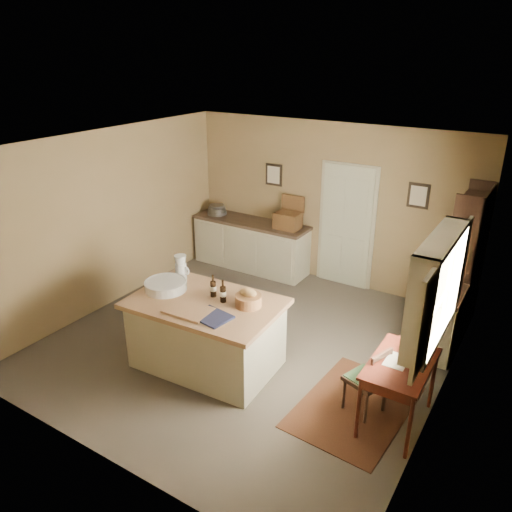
{
  "coord_description": "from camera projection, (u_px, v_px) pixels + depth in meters",
  "views": [
    {
      "loc": [
        3.22,
        -4.92,
        3.77
      ],
      "look_at": [
        -0.09,
        0.37,
        1.15
      ],
      "focal_mm": 35.0,
      "sensor_mm": 36.0,
      "label": 1
    }
  ],
  "objects": [
    {
      "name": "door",
      "position": [
        346.0,
        225.0,
        8.23
      ],
      "size": [
        0.97,
        0.06,
        2.11
      ],
      "primitive_type": "cube",
      "color": "#B9BA9C",
      "rests_on": "ground"
    },
    {
      "name": "framed_prints",
      "position": [
        341.0,
        184.0,
        8.05
      ],
      "size": [
        2.82,
        0.02,
        0.38
      ],
      "color": "black",
      "rests_on": "ground"
    },
    {
      "name": "right_cabinet",
      "position": [
        439.0,
        317.0,
        6.63
      ],
      "size": [
        0.57,
        1.02,
        0.99
      ],
      "color": "#B3A98E",
      "rests_on": "ground"
    },
    {
      "name": "ceiling",
      "position": [
        246.0,
        146.0,
        5.84
      ],
      "size": [
        5.0,
        5.0,
        0.0
      ],
      "primitive_type": "plane",
      "color": "silver",
      "rests_on": "wall_back"
    },
    {
      "name": "ground",
      "position": [
        248.0,
        343.0,
        6.88
      ],
      "size": [
        5.0,
        5.0,
        0.0
      ],
      "primitive_type": "plane",
      "color": "brown",
      "rests_on": "ground"
    },
    {
      "name": "desk_chair",
      "position": [
        366.0,
        379.0,
        5.46
      ],
      "size": [
        0.49,
        0.49,
        0.82
      ],
      "primitive_type": null,
      "rotation": [
        0.0,
        0.0,
        -0.33
      ],
      "color": "#311E16",
      "rests_on": "ground"
    },
    {
      "name": "wall_front",
      "position": [
        93.0,
        344.0,
        4.4
      ],
      "size": [
        5.0,
        0.1,
        2.7
      ],
      "primitive_type": "cube",
      "color": "olive",
      "rests_on": "ground"
    },
    {
      "name": "work_island",
      "position": [
        206.0,
        331.0,
        6.25
      ],
      "size": [
        1.9,
        1.29,
        1.2
      ],
      "rotation": [
        0.0,
        0.0,
        0.05
      ],
      "color": "#B3A98E",
      "rests_on": "ground"
    },
    {
      "name": "window",
      "position": [
        441.0,
        290.0,
        4.94
      ],
      "size": [
        0.25,
        1.99,
        1.12
      ],
      "color": "#B3A98E",
      "rests_on": "ground"
    },
    {
      "name": "wall_right",
      "position": [
        450.0,
        301.0,
        5.13
      ],
      "size": [
        0.1,
        5.0,
        2.7
      ],
      "primitive_type": "cube",
      "color": "olive",
      "rests_on": "ground"
    },
    {
      "name": "sideboard",
      "position": [
        251.0,
        243.0,
        9.07
      ],
      "size": [
        2.17,
        0.62,
        1.18
      ],
      "color": "#B3A98E",
      "rests_on": "ground"
    },
    {
      "name": "shelving_unit",
      "position": [
        468.0,
        261.0,
        6.89
      ],
      "size": [
        0.35,
        0.93,
        2.08
      ],
      "color": "#311E16",
      "rests_on": "ground"
    },
    {
      "name": "wall_left",
      "position": [
        109.0,
        219.0,
        7.58
      ],
      "size": [
        0.1,
        5.0,
        2.7
      ],
      "primitive_type": "cube",
      "color": "olive",
      "rests_on": "ground"
    },
    {
      "name": "rug",
      "position": [
        355.0,
        406.0,
        5.66
      ],
      "size": [
        1.2,
        1.67,
        0.01
      ],
      "primitive_type": "cube",
      "rotation": [
        0.0,
        0.0,
        -0.06
      ],
      "color": "#412213",
      "rests_on": "ground"
    },
    {
      "name": "writing_desk",
      "position": [
        400.0,
        370.0,
        5.18
      ],
      "size": [
        0.6,
        0.98,
        0.82
      ],
      "color": "#3C150D",
      "rests_on": "ground"
    },
    {
      "name": "wall_back",
      "position": [
        328.0,
        204.0,
        8.31
      ],
      "size": [
        5.0,
        0.1,
        2.7
      ],
      "primitive_type": "cube",
      "color": "olive",
      "rests_on": "ground"
    }
  ]
}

